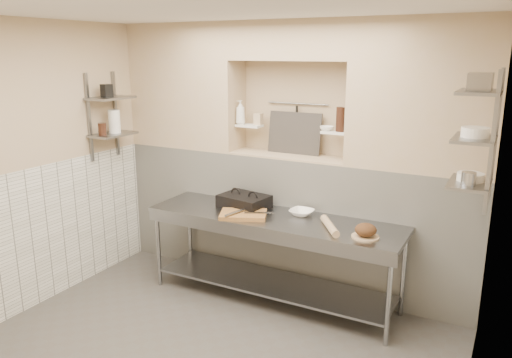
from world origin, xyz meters
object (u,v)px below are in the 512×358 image
Objects in this scene: bread_loaf at (366,230)px; bowl_alcove at (327,128)px; cutting_board at (243,215)px; jug_left at (114,121)px; mixing_bowl at (302,212)px; prep_table at (273,242)px; rolling_pin at (330,226)px; bottle_soap at (240,112)px; panini_press at (244,201)px.

bread_loaf is 1.36× the size of bowl_alcove.
jug_left is at bearing 179.28° from cutting_board.
cutting_board is 0.59m from mixing_bowl.
bread_loaf is 2.98m from jug_left.
prep_table is 13.58× the size of bread_loaf.
mixing_bowl is 0.93× the size of jug_left.
cutting_board is 1.92× the size of mixing_bowl.
bowl_alcove is at bearing 133.48° from bread_loaf.
rolling_pin is at bearing -65.08° from bowl_alcove.
bread_loaf reaches higher than prep_table.
bowl_alcove is at bearing 49.06° from cutting_board.
bottle_soap reaches higher than bowl_alcove.
panini_press is (-0.41, 0.14, 0.32)m from prep_table.
cutting_board is at bearing -53.27° from panini_press.
bowl_alcove reaches higher than bread_loaf.
jug_left reaches higher than bread_loaf.
prep_table is at bearing -10.24° from panini_press.
bowl_alcove reaches higher than prep_table.
prep_table is 11.00× the size of mixing_bowl.
rolling_pin is (0.39, -0.26, 0.01)m from mixing_bowl.
bread_loaf is at bearing -21.44° from bottle_soap.
mixing_bowl is at bearing 13.38° from panini_press.
panini_press is at bearing -150.13° from bowl_alcove.
rolling_pin is 1.79× the size of jug_left.
mixing_bowl is (0.63, 0.05, -0.04)m from panini_press.
prep_table is at bearing -119.97° from bowl_alcove.
bread_loaf reaches higher than cutting_board.
jug_left is at bearing -153.41° from bottle_soap.
prep_table is at bearing -38.35° from bottle_soap.
bottle_soap reaches higher than rolling_pin.
mixing_bowl is at bearing 7.73° from jug_left.
bottle_soap is at bearing 159.39° from mixing_bowl.
cutting_board is 3.22× the size of bowl_alcove.
rolling_pin is 1.68m from bottle_soap.
panini_press is at bearing 168.35° from rolling_pin.
bread_loaf is 0.75× the size of jug_left.
jug_left reaches higher than prep_table.
jug_left is (-2.53, -0.03, 0.81)m from rolling_pin.
bowl_alcove is 0.55× the size of jug_left.
cutting_board is 0.89m from rolling_pin.
jug_left is at bearing 179.73° from bread_loaf.
cutting_board is at bearing -179.68° from bread_loaf.
rolling_pin is 2.66m from jug_left.
panini_press reaches higher than cutting_board.
bowl_alcove reaches higher than panini_press.
bread_loaf is at bearing -0.27° from jug_left.
jug_left is at bearing -177.00° from prep_table.
bread_loaf reaches higher than mixing_bowl.
bowl_alcove reaches higher than cutting_board.
jug_left is (-2.14, -0.29, 0.81)m from mixing_bowl.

